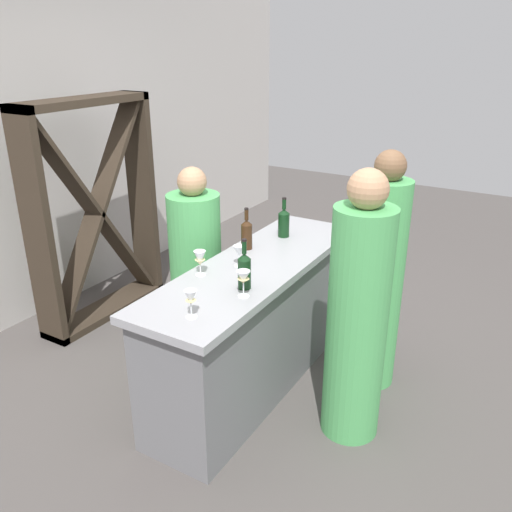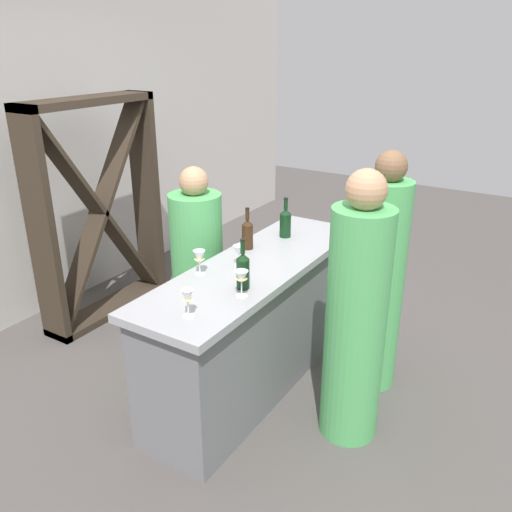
{
  "view_description": "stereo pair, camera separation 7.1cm",
  "coord_description": "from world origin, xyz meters",
  "px_view_note": "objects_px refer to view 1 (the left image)",
  "views": [
    {
      "loc": [
        -2.69,
        -1.59,
        2.24
      ],
      "look_at": [
        0.0,
        0.0,
        0.95
      ],
      "focal_mm": 37.25,
      "sensor_mm": 36.0,
      "label": 1
    },
    {
      "loc": [
        -2.66,
        -1.65,
        2.24
      ],
      "look_at": [
        0.0,
        0.0,
        0.95
      ],
      "focal_mm": 37.25,
      "sensor_mm": 36.0,
      "label": 2
    }
  ],
  "objects_px": {
    "wine_bottle_second_left_amber_brown": "(247,233)",
    "wine_glass_near_left": "(243,278)",
    "wine_glass_near_center": "(191,299)",
    "wine_bottle_center_dark_green": "(284,222)",
    "person_right_guest": "(196,270)",
    "wine_glass_near_right": "(239,252)",
    "wine_glass_far_left": "(200,259)",
    "person_center_guest": "(379,281)",
    "person_left_guest": "(357,320)",
    "wine_rack": "(95,213)",
    "wine_bottle_leftmost_dark_green": "(244,270)"
  },
  "relations": [
    {
      "from": "wine_bottle_leftmost_dark_green",
      "to": "person_right_guest",
      "type": "bearing_deg",
      "value": 55.08
    },
    {
      "from": "wine_rack",
      "to": "person_center_guest",
      "type": "distance_m",
      "value": 2.35
    },
    {
      "from": "person_left_guest",
      "to": "wine_glass_far_left",
      "type": "bearing_deg",
      "value": 3.49
    },
    {
      "from": "wine_rack",
      "to": "wine_glass_near_left",
      "type": "xyz_separation_m",
      "value": [
        -0.65,
        -1.83,
        0.1
      ]
    },
    {
      "from": "wine_rack",
      "to": "wine_glass_near_right",
      "type": "height_order",
      "value": "wine_rack"
    },
    {
      "from": "wine_glass_near_left",
      "to": "wine_glass_near_center",
      "type": "xyz_separation_m",
      "value": [
        -0.34,
        0.1,
        -0.0
      ]
    },
    {
      "from": "wine_bottle_leftmost_dark_green",
      "to": "wine_glass_near_left",
      "type": "height_order",
      "value": "wine_bottle_leftmost_dark_green"
    },
    {
      "from": "wine_bottle_second_left_amber_brown",
      "to": "person_center_guest",
      "type": "height_order",
      "value": "person_center_guest"
    },
    {
      "from": "wine_rack",
      "to": "person_right_guest",
      "type": "xyz_separation_m",
      "value": [
        -0.03,
        -1.03,
        -0.27
      ]
    },
    {
      "from": "wine_bottle_leftmost_dark_green",
      "to": "person_center_guest",
      "type": "bearing_deg",
      "value": -35.09
    },
    {
      "from": "wine_bottle_second_left_amber_brown",
      "to": "wine_bottle_center_dark_green",
      "type": "bearing_deg",
      "value": -16.99
    },
    {
      "from": "wine_rack",
      "to": "wine_glass_near_center",
      "type": "distance_m",
      "value": 1.99
    },
    {
      "from": "wine_bottle_second_left_amber_brown",
      "to": "wine_glass_far_left",
      "type": "distance_m",
      "value": 0.52
    },
    {
      "from": "person_left_guest",
      "to": "wine_glass_near_center",
      "type": "bearing_deg",
      "value": 35.98
    },
    {
      "from": "person_left_guest",
      "to": "person_right_guest",
      "type": "bearing_deg",
      "value": -21.12
    },
    {
      "from": "person_right_guest",
      "to": "person_center_guest",
      "type": "bearing_deg",
      "value": 6.48
    },
    {
      "from": "wine_glass_near_left",
      "to": "person_right_guest",
      "type": "height_order",
      "value": "person_right_guest"
    },
    {
      "from": "wine_bottle_second_left_amber_brown",
      "to": "wine_glass_near_center",
      "type": "distance_m",
      "value": 1.01
    },
    {
      "from": "wine_rack",
      "to": "person_right_guest",
      "type": "height_order",
      "value": "wine_rack"
    },
    {
      "from": "wine_rack",
      "to": "wine_bottle_center_dark_green",
      "type": "height_order",
      "value": "wine_rack"
    },
    {
      "from": "person_center_guest",
      "to": "wine_bottle_center_dark_green",
      "type": "bearing_deg",
      "value": -12.11
    },
    {
      "from": "wine_glass_far_left",
      "to": "person_left_guest",
      "type": "relative_size",
      "value": 0.1
    },
    {
      "from": "wine_bottle_center_dark_green",
      "to": "wine_glass_near_right",
      "type": "distance_m",
      "value": 0.63
    },
    {
      "from": "person_right_guest",
      "to": "wine_bottle_center_dark_green",
      "type": "bearing_deg",
      "value": 28.59
    },
    {
      "from": "wine_glass_far_left",
      "to": "person_left_guest",
      "type": "xyz_separation_m",
      "value": [
        0.2,
        -0.94,
        -0.24
      ]
    },
    {
      "from": "wine_bottle_center_dark_green",
      "to": "wine_glass_near_center",
      "type": "xyz_separation_m",
      "value": [
        -1.31,
        -0.16,
        -0.0
      ]
    },
    {
      "from": "wine_bottle_leftmost_dark_green",
      "to": "wine_bottle_second_left_amber_brown",
      "type": "xyz_separation_m",
      "value": [
        0.54,
        0.31,
        -0.0
      ]
    },
    {
      "from": "wine_glass_near_center",
      "to": "wine_glass_far_left",
      "type": "height_order",
      "value": "wine_glass_far_left"
    },
    {
      "from": "wine_bottle_second_left_amber_brown",
      "to": "wine_glass_near_center",
      "type": "bearing_deg",
      "value": -164.97
    },
    {
      "from": "wine_glass_near_right",
      "to": "wine_glass_far_left",
      "type": "xyz_separation_m",
      "value": [
        -0.23,
        0.13,
        0.0
      ]
    },
    {
      "from": "person_left_guest",
      "to": "person_center_guest",
      "type": "xyz_separation_m",
      "value": [
        0.56,
        0.06,
        0.0
      ]
    },
    {
      "from": "wine_bottle_leftmost_dark_green",
      "to": "wine_glass_near_center",
      "type": "xyz_separation_m",
      "value": [
        -0.44,
        0.05,
        -0.01
      ]
    },
    {
      "from": "wine_rack",
      "to": "wine_glass_far_left",
      "type": "xyz_separation_m",
      "value": [
        -0.53,
        -1.45,
        0.09
      ]
    },
    {
      "from": "wine_glass_near_right",
      "to": "person_right_guest",
      "type": "height_order",
      "value": "person_right_guest"
    },
    {
      "from": "wine_glass_near_center",
      "to": "person_right_guest",
      "type": "distance_m",
      "value": 1.24
    },
    {
      "from": "wine_glass_near_left",
      "to": "person_left_guest",
      "type": "relative_size",
      "value": 0.1
    },
    {
      "from": "wine_rack",
      "to": "wine_bottle_second_left_amber_brown",
      "type": "relative_size",
      "value": 6.29
    },
    {
      "from": "person_left_guest",
      "to": "wine_bottle_second_left_amber_brown",
      "type": "bearing_deg",
      "value": -27.44
    },
    {
      "from": "wine_glass_near_center",
      "to": "person_center_guest",
      "type": "distance_m",
      "value": 1.39
    },
    {
      "from": "wine_rack",
      "to": "wine_glass_far_left",
      "type": "bearing_deg",
      "value": -110.23
    },
    {
      "from": "wine_glass_far_left",
      "to": "person_right_guest",
      "type": "height_order",
      "value": "person_right_guest"
    },
    {
      "from": "wine_glass_near_center",
      "to": "person_left_guest",
      "type": "height_order",
      "value": "person_left_guest"
    },
    {
      "from": "wine_glass_near_center",
      "to": "wine_bottle_center_dark_green",
      "type": "bearing_deg",
      "value": 6.79
    },
    {
      "from": "wine_rack",
      "to": "person_center_guest",
      "type": "bearing_deg",
      "value": -84.29
    },
    {
      "from": "wine_glass_near_right",
      "to": "wine_glass_far_left",
      "type": "bearing_deg",
      "value": 150.08
    },
    {
      "from": "wine_bottle_second_left_amber_brown",
      "to": "wine_glass_near_left",
      "type": "bearing_deg",
      "value": -149.91
    },
    {
      "from": "wine_glass_near_center",
      "to": "person_right_guest",
      "type": "xyz_separation_m",
      "value": [
        0.96,
        0.69,
        -0.36
      ]
    },
    {
      "from": "wine_rack",
      "to": "wine_glass_near_left",
      "type": "distance_m",
      "value": 1.94
    },
    {
      "from": "wine_glass_near_center",
      "to": "wine_glass_near_left",
      "type": "bearing_deg",
      "value": -17.03
    },
    {
      "from": "wine_glass_near_right",
      "to": "person_left_guest",
      "type": "height_order",
      "value": "person_left_guest"
    }
  ]
}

